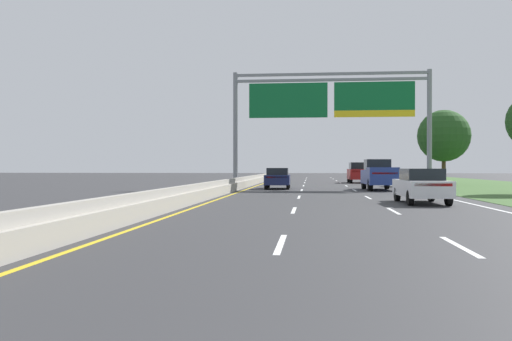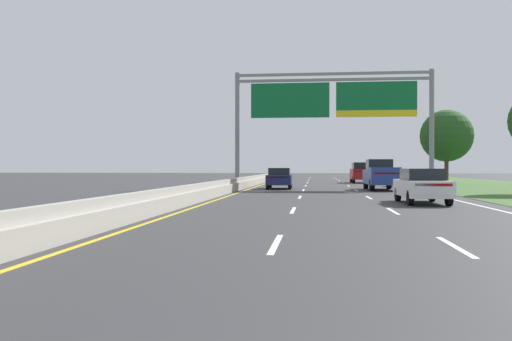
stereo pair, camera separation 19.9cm
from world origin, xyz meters
name	(u,v)px [view 2 (the right image)]	position (x,y,z in m)	size (l,w,h in m)	color
ground_plane	(331,192)	(0.00, 35.00, 0.00)	(220.00, 220.00, 0.00)	#333335
lane_striping	(331,192)	(0.00, 34.54, 0.00)	(11.96, 106.00, 0.01)	white
median_barrier_concrete	(232,186)	(-6.60, 35.00, 0.35)	(0.60, 110.00, 0.85)	#A8A399
overhead_sign_gantry	(333,105)	(0.30, 40.62, 6.39)	(15.06, 0.42, 8.98)	gray
pickup_truck_blue	(381,175)	(3.64, 38.47, 1.07)	(2.11, 5.44, 2.20)	navy
car_red_right_lane_suv	(361,172)	(3.64, 55.88, 1.10)	(1.93, 4.71, 2.11)	maroon
car_white_right_lane_sedan	(422,185)	(3.76, 24.02, 0.82)	(1.93, 4.44, 1.57)	silver
car_navy_left_lane_sedan	(280,178)	(-3.70, 39.72, 0.82)	(1.91, 4.44, 1.57)	#161E47
roadside_tree_far	(447,136)	(10.72, 49.23, 4.45)	(4.68, 4.68, 6.80)	#4C3823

